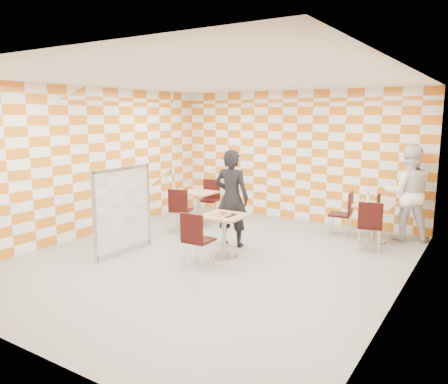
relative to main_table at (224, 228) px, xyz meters
name	(u,v)px	position (x,y,z in m)	size (l,w,h in m)	color
room_shell	(230,169)	(-0.10, 0.34, 0.99)	(7.00, 7.00, 7.00)	#979792
main_table	(224,228)	(0.00, 0.00, 0.00)	(0.70, 0.70, 0.75)	tan
second_table	(374,216)	(1.95, 2.35, 0.00)	(0.70, 0.70, 0.75)	tan
empty_table	(198,202)	(-1.72, 1.63, 0.00)	(0.70, 0.70, 0.75)	tan
chair_main_front	(196,236)	(-0.06, -0.75, 0.04)	(0.43, 0.44, 0.92)	black
chair_second_front	(370,222)	(2.05, 1.65, 0.04)	(0.50, 0.51, 0.92)	black
chair_second_side	(345,210)	(1.37, 2.39, 0.04)	(0.48, 0.47, 0.92)	black
chair_empty_near	(180,207)	(-1.68, 0.91, 0.04)	(0.54, 0.54, 0.92)	black
chair_empty_far	(210,196)	(-1.85, 2.30, 0.04)	(0.51, 0.52, 0.92)	black
partition	(123,210)	(-1.62, -0.77, 0.28)	(0.08, 1.38, 1.55)	white
man_dark	(232,198)	(-0.25, 0.66, 0.40)	(0.67, 0.44, 1.82)	black
man_white	(408,193)	(2.45, 2.84, 0.43)	(0.91, 0.71, 1.88)	white
pizza_on_foil	(223,214)	(0.00, -0.02, 0.26)	(0.40, 0.40, 0.04)	silver
sport_bottle	(368,198)	(1.81, 2.41, 0.33)	(0.06, 0.06, 0.20)	white
soda_bottle	(379,199)	(2.02, 2.39, 0.34)	(0.07, 0.07, 0.23)	black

